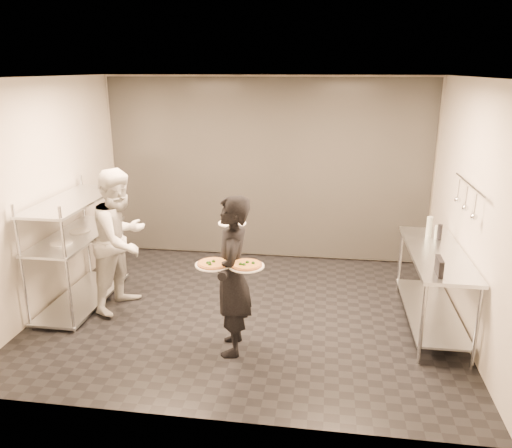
# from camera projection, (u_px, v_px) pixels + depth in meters

# --- Properties ---
(room_shell) EXTENTS (5.00, 4.00, 2.80)m
(room_shell) POSITION_uv_depth(u_px,v_px,m) (260.00, 181.00, 6.88)
(room_shell) COLOR black
(room_shell) RESTS_ON ground
(pass_rack) EXTENTS (0.60, 1.60, 1.50)m
(pass_rack) POSITION_uv_depth(u_px,v_px,m) (77.00, 245.00, 6.25)
(pass_rack) COLOR #B7BABE
(pass_rack) RESTS_ON ground
(prep_counter) EXTENTS (0.60, 1.80, 0.92)m
(prep_counter) POSITION_uv_depth(u_px,v_px,m) (434.00, 276.00, 5.70)
(prep_counter) COLOR #B7BABE
(prep_counter) RESTS_ON ground
(utensil_rail) EXTENTS (0.07, 1.20, 0.31)m
(utensil_rail) POSITION_uv_depth(u_px,v_px,m) (467.00, 198.00, 5.39)
(utensil_rail) COLOR #B7BABE
(utensil_rail) RESTS_ON room_shell
(waiter) EXTENTS (0.49, 0.67, 1.70)m
(waiter) POSITION_uv_depth(u_px,v_px,m) (232.00, 276.00, 5.12)
(waiter) COLOR black
(waiter) RESTS_ON ground
(chef) EXTENTS (0.86, 1.00, 1.77)m
(chef) POSITION_uv_depth(u_px,v_px,m) (121.00, 240.00, 6.10)
(chef) COLOR beige
(chef) RESTS_ON ground
(pizza_plate_near) EXTENTS (0.36, 0.36, 0.05)m
(pizza_plate_near) POSITION_uv_depth(u_px,v_px,m) (213.00, 264.00, 4.91)
(pizza_plate_near) COLOR white
(pizza_plate_near) RESTS_ON waiter
(pizza_plate_far) EXTENTS (0.35, 0.35, 0.05)m
(pizza_plate_far) POSITION_uv_depth(u_px,v_px,m) (246.00, 265.00, 4.87)
(pizza_plate_far) COLOR white
(pizza_plate_far) RESTS_ON waiter
(salad_plate) EXTENTS (0.29, 0.29, 0.07)m
(salad_plate) POSITION_uv_depth(u_px,v_px,m) (232.00, 222.00, 5.24)
(salad_plate) COLOR white
(salad_plate) RESTS_ON waiter
(pos_monitor) EXTENTS (0.05, 0.24, 0.17)m
(pos_monitor) POSITION_uv_depth(u_px,v_px,m) (439.00, 266.00, 4.97)
(pos_monitor) COLOR black
(pos_monitor) RESTS_ON prep_counter
(bottle_green) EXTENTS (0.07, 0.07, 0.26)m
(bottle_green) POSITION_uv_depth(u_px,v_px,m) (429.00, 227.00, 6.06)
(bottle_green) COLOR gray
(bottle_green) RESTS_ON prep_counter
(bottle_clear) EXTENTS (0.05, 0.05, 0.17)m
(bottle_clear) POSITION_uv_depth(u_px,v_px,m) (436.00, 232.00, 6.00)
(bottle_clear) COLOR gray
(bottle_clear) RESTS_ON prep_counter
(bottle_dark) EXTENTS (0.06, 0.06, 0.19)m
(bottle_dark) POSITION_uv_depth(u_px,v_px,m) (440.00, 232.00, 5.97)
(bottle_dark) COLOR black
(bottle_dark) RESTS_ON prep_counter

